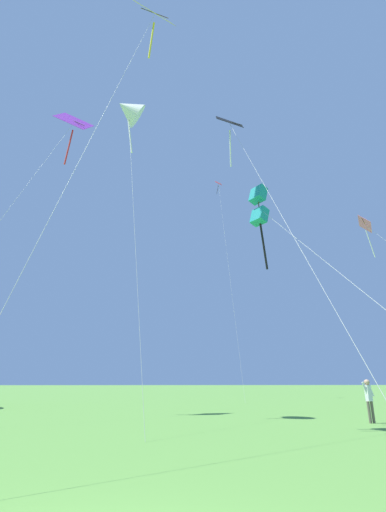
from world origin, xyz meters
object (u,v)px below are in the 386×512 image
object	(u,v)px
kite_white_distant	(129,110)
kite_purple_streamer	(71,131)
kite_black_large	(232,132)
person_foreground_watcher	(369,397)
kite_yellow_diamond	(152,22)
kite_teal_box	(259,207)
kite_red_high	(220,200)
kite_pink_low	(371,232)

from	to	relation	value
kite_white_distant	kite_purple_streamer	distance (m)	4.95
kite_white_distant	kite_black_large	world-z (taller)	kite_white_distant
kite_white_distant	person_foreground_watcher	world-z (taller)	kite_white_distant
kite_white_distant	kite_purple_streamer	xyz separation A→B (m)	(-4.26, 2.53, 0.09)
kite_white_distant	kite_yellow_diamond	world-z (taller)	kite_yellow_diamond
kite_teal_box	kite_black_large	bearing A→B (deg)	136.56
kite_black_large	kite_purple_streamer	size ratio (longest dim) A/B	0.75
kite_white_distant	kite_red_high	xyz separation A→B (m)	(9.19, 22.85, 5.64)
kite_purple_streamer	kite_teal_box	xyz separation A→B (m)	(11.06, -7.39, -9.10)
kite_white_distant	kite_black_large	distance (m)	8.27
kite_yellow_diamond	kite_teal_box	distance (m)	11.31
kite_red_high	kite_purple_streamer	xyz separation A→B (m)	(-13.45, -20.32, -5.55)
kite_white_distant	kite_teal_box	xyz separation A→B (m)	(6.80, -4.86, -9.01)
kite_white_distant	kite_red_high	distance (m)	25.27
kite_red_high	kite_purple_streamer	distance (m)	25.00
kite_teal_box	person_foreground_watcher	distance (m)	9.78
kite_purple_streamer	kite_teal_box	size ratio (longest dim) A/B	1.96
kite_red_high	person_foreground_watcher	size ratio (longest dim) A/B	14.93
kite_white_distant	kite_teal_box	bearing A→B (deg)	-35.57
kite_purple_streamer	kite_teal_box	world-z (taller)	kite_purple_streamer
kite_white_distant	person_foreground_watcher	distance (m)	20.99
kite_pink_low	person_foreground_watcher	xyz separation A→B (m)	(-4.81, -5.72, -10.37)
kite_teal_box	kite_white_distant	bearing A→B (deg)	144.43
kite_pink_low	kite_purple_streamer	size ratio (longest dim) A/B	0.63
kite_white_distant	kite_purple_streamer	world-z (taller)	kite_purple_streamer
kite_black_large	kite_red_high	xyz separation A→B (m)	(3.34, 26.81, 9.95)
person_foreground_watcher	kite_red_high	bearing A→B (deg)	95.88
kite_yellow_diamond	kite_red_high	xyz separation A→B (m)	(7.53, 28.31, 4.59)
kite_black_large	kite_red_high	bearing A→B (deg)	82.89
kite_yellow_diamond	kite_black_large	bearing A→B (deg)	19.78
kite_white_distant	person_foreground_watcher	bearing A→B (deg)	-12.86
kite_yellow_diamond	person_foreground_watcher	xyz separation A→B (m)	(10.16, 2.76, -18.18)
kite_red_high	kite_teal_box	xyz separation A→B (m)	(-2.39, -27.72, -14.65)
kite_purple_streamer	kite_black_large	bearing A→B (deg)	-32.69
kite_purple_streamer	person_foreground_watcher	bearing A→B (deg)	-18.00
kite_white_distant	kite_pink_low	distance (m)	18.20
kite_red_high	kite_black_large	bearing A→B (deg)	-97.11
kite_white_distant	kite_purple_streamer	size ratio (longest dim) A/B	0.95
kite_purple_streamer	kite_teal_box	distance (m)	16.12
kite_red_high	kite_teal_box	distance (m)	31.44
kite_red_high	kite_purple_streamer	bearing A→B (deg)	-123.49
kite_purple_streamer	kite_red_high	bearing A→B (deg)	56.51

